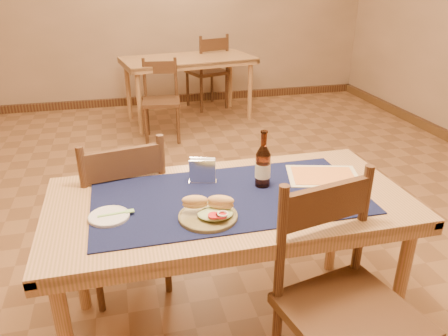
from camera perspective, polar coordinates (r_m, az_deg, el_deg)
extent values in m
cube|color=brown|center=(3.01, -3.23, -9.62)|extent=(6.00, 7.00, 0.02)
cylinder|color=#B17D53|center=(2.21, 21.97, -14.38)|extent=(0.06, 0.06, 0.71)
cylinder|color=#B17D53|center=(2.40, -18.60, -10.43)|extent=(0.06, 0.06, 0.71)
cylinder|color=#B17D53|center=(2.65, 14.24, -6.34)|extent=(0.06, 0.06, 0.71)
cube|color=#B17D53|center=(1.96, 0.70, -4.37)|extent=(1.60, 0.80, 0.04)
cube|color=#10163B|center=(1.95, 0.71, -3.78)|extent=(1.20, 0.60, 0.01)
cube|color=#4E351C|center=(6.17, -9.42, 8.76)|extent=(6.00, 0.06, 0.10)
cylinder|color=#B17D53|center=(4.91, -10.98, 8.35)|extent=(0.06, 0.06, 0.71)
cylinder|color=#B17D53|center=(5.34, 3.41, 10.03)|extent=(0.06, 0.06, 0.71)
cylinder|color=#B17D53|center=(5.48, -12.40, 9.87)|extent=(0.06, 0.06, 0.71)
cylinder|color=#B17D53|center=(5.87, 0.81, 11.36)|extent=(0.06, 0.06, 0.71)
cube|color=#B17D53|center=(5.28, -4.73, 13.98)|extent=(1.61, 0.98, 0.04)
cylinder|color=#4E351C|center=(2.78, -9.80, -7.19)|extent=(0.04, 0.04, 0.47)
cylinder|color=#4E351C|center=(2.73, -17.50, -8.66)|extent=(0.04, 0.04, 0.47)
cylinder|color=#4E351C|center=(2.47, -7.46, -11.41)|extent=(0.04, 0.04, 0.47)
cylinder|color=#4E351C|center=(2.42, -16.20, -13.20)|extent=(0.04, 0.04, 0.47)
cube|color=#4E351C|center=(2.47, -13.25, -5.49)|extent=(0.51, 0.51, 0.04)
cube|color=#4E351C|center=(2.13, -13.06, 0.60)|extent=(0.38, 0.10, 0.15)
cylinder|color=#4E351C|center=(2.22, -8.04, -1.55)|extent=(0.04, 0.04, 0.48)
cylinder|color=#4E351C|center=(2.16, -17.61, -3.28)|extent=(0.04, 0.04, 0.48)
cylinder|color=#4E351C|center=(2.16, 16.05, -18.13)|extent=(0.04, 0.04, 0.49)
cube|color=#4E351C|center=(1.79, 16.28, -18.12)|extent=(0.54, 0.54, 0.04)
cube|color=#4E351C|center=(1.70, 13.23, -4.56)|extent=(0.39, 0.11, 0.15)
cylinder|color=#4E351C|center=(1.66, 7.43, -10.01)|extent=(0.04, 0.04, 0.50)
cylinder|color=#4E351C|center=(1.88, 17.56, -6.68)|extent=(0.04, 0.04, 0.50)
cylinder|color=#4E351C|center=(4.61, -10.15, 5.42)|extent=(0.03, 0.03, 0.42)
cylinder|color=#4E351C|center=(4.60, -6.00, 5.63)|extent=(0.03, 0.03, 0.42)
cylinder|color=#4E351C|center=(4.92, -9.99, 6.66)|extent=(0.03, 0.03, 0.42)
cylinder|color=#4E351C|center=(4.91, -6.09, 6.86)|extent=(0.03, 0.03, 0.42)
cube|color=#4E351C|center=(4.70, -8.21, 8.58)|extent=(0.43, 0.43, 0.04)
cube|color=#4E351C|center=(4.79, -8.42, 12.86)|extent=(0.33, 0.07, 0.13)
cylinder|color=#4E351C|center=(4.82, -10.35, 11.45)|extent=(0.03, 0.03, 0.42)
cylinder|color=#4E351C|center=(4.81, -6.32, 11.67)|extent=(0.03, 0.03, 0.42)
cylinder|color=#4E351C|center=(6.14, -1.59, 10.81)|extent=(0.04, 0.04, 0.47)
cylinder|color=#4E351C|center=(5.96, -4.78, 10.33)|extent=(0.04, 0.04, 0.47)
cylinder|color=#4E351C|center=(5.83, 0.34, 10.08)|extent=(0.04, 0.04, 0.47)
cylinder|color=#4E351C|center=(5.64, -2.97, 9.56)|extent=(0.04, 0.04, 0.47)
cube|color=#4E351C|center=(5.84, -2.29, 12.47)|extent=(0.56, 0.56, 0.04)
cube|color=#4E351C|center=(5.60, -1.29, 15.81)|extent=(0.37, 0.15, 0.15)
cylinder|color=#4E351C|center=(5.72, 0.41, 14.71)|extent=(0.04, 0.04, 0.48)
cylinder|color=#4E351C|center=(5.53, -3.02, 14.35)|extent=(0.04, 0.04, 0.48)
cylinder|color=olive|center=(1.78, -2.10, -6.34)|extent=(0.24, 0.24, 0.01)
torus|color=olive|center=(1.78, -2.11, -6.21)|extent=(0.24, 0.24, 0.01)
ellipsoid|color=#BACC8C|center=(1.76, -1.13, -5.94)|extent=(0.15, 0.12, 0.03)
ellipsoid|color=tan|center=(1.77, -3.82, -4.48)|extent=(0.11, 0.07, 0.06)
ellipsoid|color=tan|center=(1.77, -0.42, -4.52)|extent=(0.12, 0.08, 0.06)
cylinder|color=red|center=(1.72, -1.32, -6.23)|extent=(0.05, 0.05, 0.01)
cylinder|color=red|center=(1.71, -0.34, -6.25)|extent=(0.04, 0.04, 0.01)
torus|color=silver|center=(1.71, -0.15, -5.97)|extent=(0.05, 0.05, 0.01)
cylinder|color=silver|center=(1.84, -14.79, -6.14)|extent=(0.17, 0.17, 0.01)
torus|color=silver|center=(1.84, -14.80, -6.02)|extent=(0.16, 0.16, 0.01)
cube|color=#8BCA6E|center=(1.84, -14.47, -5.86)|extent=(0.11, 0.02, 0.00)
cube|color=#8BCA6E|center=(1.85, -12.19, -5.52)|extent=(0.04, 0.03, 0.00)
cylinder|color=#4C200D|center=(2.02, 5.08, -0.28)|extent=(0.07, 0.07, 0.16)
cone|color=#4C200D|center=(1.98, 5.18, 2.33)|extent=(0.07, 0.07, 0.04)
cylinder|color=#4C200D|center=(1.96, 5.24, 3.75)|extent=(0.03, 0.03, 0.06)
cylinder|color=#4C200D|center=(1.95, 5.28, 4.72)|extent=(0.03, 0.03, 0.01)
cylinder|color=#EEE9BE|center=(2.02, 5.08, -0.28)|extent=(0.07, 0.07, 0.07)
cube|color=silver|center=(2.08, -2.80, -1.73)|extent=(0.14, 0.08, 0.00)
cube|color=silver|center=(2.04, -2.86, -0.51)|extent=(0.12, 0.03, 0.11)
cube|color=silver|center=(2.07, -2.80, -0.03)|extent=(0.12, 0.03, 0.11)
cube|color=white|center=(2.06, -2.83, -0.39)|extent=(0.12, 0.06, 0.10)
cube|color=#41A8D2|center=(2.04, -2.86, -0.32)|extent=(0.08, 0.02, 0.04)
cube|color=beige|center=(2.18, 12.85, -1.05)|extent=(0.40, 0.33, 0.00)
cube|color=orange|center=(2.18, 12.86, -0.97)|extent=(0.34, 0.28, 0.00)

